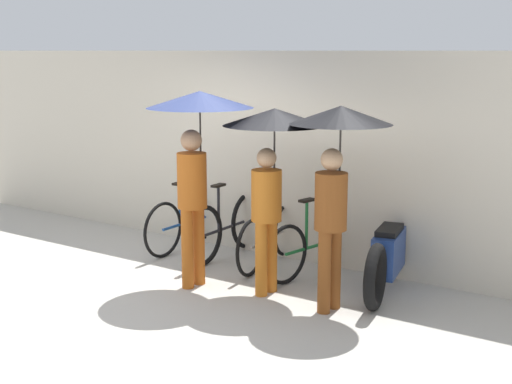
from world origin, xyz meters
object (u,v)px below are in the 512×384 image
parked_bicycle_2 (269,236)px  pedestrian_center (272,145)px  pedestrian_trailing (337,151)px  parked_bicycle_1 (227,226)px  pedestrian_leading (198,129)px  motorcycle (389,256)px  parked_bicycle_0 (189,220)px  parked_bicycle_3 (317,243)px

parked_bicycle_2 → pedestrian_center: 1.55m
parked_bicycle_2 → pedestrian_trailing: (1.35, -0.86, 1.24)m
parked_bicycle_1 → pedestrian_trailing: pedestrian_trailing is taller
pedestrian_leading → motorcycle: pedestrian_leading is taller
parked_bicycle_1 → motorcycle: 2.21m
pedestrian_leading → parked_bicycle_0: bearing=139.1°
pedestrian_leading → pedestrian_trailing: size_ratio=1.05×
parked_bicycle_0 → parked_bicycle_3: 1.93m
parked_bicycle_0 → pedestrian_leading: pedestrian_leading is taller
motorcycle → parked_bicycle_3: bearing=72.8°
parked_bicycle_0 → parked_bicycle_1: (0.64, -0.04, 0.01)m
parked_bicycle_0 → parked_bicycle_2: parked_bicycle_2 is taller
parked_bicycle_0 → parked_bicycle_2: size_ratio=1.07×
parked_bicycle_0 → pedestrian_center: bearing=-115.0°
parked_bicycle_1 → parked_bicycle_3: size_ratio=1.01×
pedestrian_leading → pedestrian_center: size_ratio=1.08×
pedestrian_leading → pedestrian_trailing: 1.61m
parked_bicycle_2 → parked_bicycle_3: parked_bicycle_2 is taller
parked_bicycle_1 → parked_bicycle_2: size_ratio=1.06×
motorcycle → pedestrian_leading: bearing=105.7°
parked_bicycle_0 → pedestrian_center: size_ratio=0.88×
parked_bicycle_0 → pedestrian_center: (1.83, -0.83, 1.21)m
parked_bicycle_1 → pedestrian_leading: pedestrian_leading is taller
parked_bicycle_1 → motorcycle: parked_bicycle_1 is taller
parked_bicycle_1 → pedestrian_leading: size_ratio=0.81×
parked_bicycle_0 → pedestrian_trailing: (2.63, -0.90, 1.23)m
parked_bicycle_3 → pedestrian_trailing: size_ratio=0.84×
parked_bicycle_0 → parked_bicycle_3: parked_bicycle_3 is taller
parked_bicycle_3 → pedestrian_center: 1.47m
pedestrian_trailing → motorcycle: size_ratio=1.04×
pedestrian_center → motorcycle: (1.03, 0.74, -1.20)m
pedestrian_leading → motorcycle: bearing=33.6°
parked_bicycle_3 → motorcycle: bearing=-84.0°
pedestrian_trailing → motorcycle: (0.22, 0.81, -1.22)m
parked_bicycle_0 → pedestrian_leading: 2.02m
pedestrian_leading → parked_bicycle_1: bearing=115.9°
pedestrian_leading → pedestrian_center: (0.79, 0.25, -0.15)m
parked_bicycle_0 → parked_bicycle_3: bearing=-91.2°
parked_bicycle_2 → parked_bicycle_3: 0.65m
parked_bicycle_2 → pedestrian_center: size_ratio=0.83×
parked_bicycle_1 → parked_bicycle_3: parked_bicycle_1 is taller
parked_bicycle_0 → motorcycle: 2.85m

